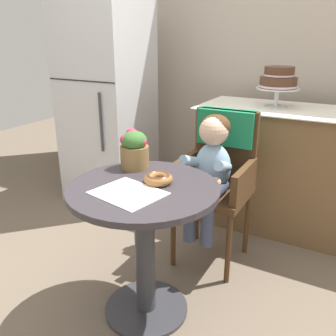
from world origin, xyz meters
TOP-DOWN VIEW (x-y plane):
  - ground_plane at (0.00, 0.00)m, footprint 8.00×8.00m
  - back_wall at (0.00, 1.85)m, footprint 4.80×0.10m
  - cafe_table at (0.00, 0.00)m, footprint 0.72×0.72m
  - wicker_chair at (0.12, 0.70)m, footprint 0.42×0.45m
  - seated_child at (0.12, 0.55)m, footprint 0.27×0.32m
  - paper_napkin at (-0.01, -0.10)m, footprint 0.34×0.30m
  - donut_front at (0.04, 0.06)m, footprint 0.14×0.14m
  - flower_vase at (-0.17, 0.19)m, footprint 0.15×0.15m
  - display_counter at (0.55, 1.30)m, footprint 1.56×0.62m
  - tiered_cake_stand at (0.29, 1.30)m, footprint 0.30×0.30m
  - refrigerator at (-1.05, 1.10)m, footprint 0.64×0.63m

SIDE VIEW (x-z plane):
  - ground_plane at x=0.00m, z-range 0.00..0.00m
  - display_counter at x=0.55m, z-range 0.00..0.90m
  - cafe_table at x=0.00m, z-range 0.15..0.87m
  - wicker_chair at x=0.12m, z-range 0.16..1.12m
  - seated_child at x=0.12m, z-range 0.31..1.04m
  - paper_napkin at x=-0.01m, z-range 0.72..0.72m
  - donut_front at x=0.04m, z-range 0.72..0.77m
  - flower_vase at x=-0.17m, z-range 0.72..0.93m
  - refrigerator at x=-1.05m, z-range 0.00..1.70m
  - tiered_cake_stand at x=0.29m, z-range 0.95..1.23m
  - back_wall at x=0.00m, z-range 0.00..2.70m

